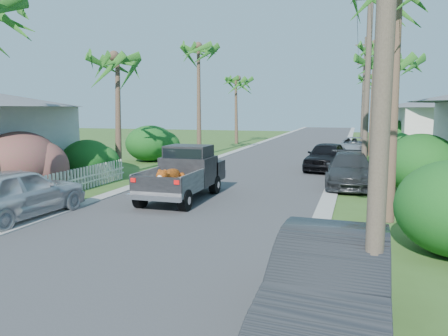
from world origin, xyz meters
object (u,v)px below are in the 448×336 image
(parked_car_rm, at_px, (350,170))
(palm_r_d, at_px, (373,77))
(parked_car_rf, at_px, (326,156))
(palm_l_d, at_px, (236,79))
(utility_pole_b, at_px, (367,85))
(pickup_truck, at_px, (186,172))
(parked_car_ln, at_px, (16,194))
(parked_car_rd, at_px, (354,146))
(utility_pole_a, at_px, (385,26))
(palm_l_c, at_px, (198,47))
(palm_l_b, at_px, (116,57))
(parked_car_rn, at_px, (331,285))
(palm_r_b, at_px, (389,58))
(utility_pole_d, at_px, (363,99))
(palm_r_c, at_px, (375,45))
(utility_pole_c, at_px, (364,95))

(parked_car_rm, xyz_separation_m, palm_r_d, (1.50, 27.95, 6.00))
(parked_car_rf, bearing_deg, palm_l_d, 128.32)
(palm_l_d, bearing_deg, parked_car_rm, -62.35)
(parked_car_rm, height_order, utility_pole_b, utility_pole_b)
(palm_r_d, xyz_separation_m, utility_pole_b, (-0.90, -27.00, -2.14))
(pickup_truck, height_order, parked_car_ln, pickup_truck)
(parked_car_rd, distance_m, palm_r_d, 14.97)
(parked_car_rm, xyz_separation_m, parked_car_rf, (-1.40, 4.95, 0.06))
(palm_r_d, xyz_separation_m, utility_pole_a, (-0.90, -42.00, -2.14))
(palm_l_c, bearing_deg, parked_car_rf, -27.52)
(parked_car_rd, distance_m, palm_l_b, 19.41)
(parked_car_rm, distance_m, parked_car_ln, 13.71)
(pickup_truck, xyz_separation_m, utility_pole_a, (6.75, -9.46, 3.59))
(pickup_truck, relative_size, parked_car_rn, 1.06)
(parked_car_rn, xyz_separation_m, utility_pole_b, (0.60, 14.72, 3.80))
(palm_r_d, bearing_deg, palm_r_b, -89.77)
(parked_car_rd, relative_size, palm_r_d, 0.59)
(parked_car_ln, bearing_deg, parked_car_rn, 159.76)
(utility_pole_b, xyz_separation_m, utility_pole_d, (0.00, 30.00, 0.00))
(parked_car_rn, relative_size, parked_car_rf, 1.03)
(palm_r_c, bearing_deg, parked_car_rd, 161.38)
(parked_car_rm, bearing_deg, palm_l_c, 136.08)
(pickup_truck, height_order, parked_car_rn, pickup_truck)
(pickup_truck, bearing_deg, parked_car_rd, 72.02)
(palm_l_b, xyz_separation_m, utility_pole_c, (12.40, 16.00, -1.55))
(palm_l_c, relative_size, palm_l_d, 1.19)
(palm_l_d, bearing_deg, palm_r_b, -55.41)
(palm_r_d, bearing_deg, palm_l_d, -155.22)
(utility_pole_d, bearing_deg, parked_car_rm, -91.11)
(palm_l_c, xyz_separation_m, palm_r_c, (12.20, 4.00, 0.20))
(pickup_truck, xyz_separation_m, parked_car_rf, (4.75, 9.53, -0.21))
(parked_car_rf, height_order, palm_l_d, palm_l_d)
(parked_car_rf, bearing_deg, utility_pole_a, -76.39)
(palm_l_d, xyz_separation_m, palm_r_c, (12.70, -8.00, 1.67))
(utility_pole_b, height_order, utility_pole_d, same)
(parked_car_rd, bearing_deg, parked_car_rf, -93.84)
(palm_l_b, bearing_deg, parked_car_rm, 0.23)
(parked_car_rm, height_order, parked_car_ln, parked_car_ln)
(parked_car_rf, relative_size, utility_pole_d, 0.52)
(parked_car_rd, height_order, palm_l_d, palm_l_d)
(parked_car_rn, relative_size, utility_pole_a, 0.54)
(parked_car_rd, height_order, utility_pole_c, utility_pole_c)
(palm_l_d, distance_m, palm_r_b, 23.08)
(parked_car_ln, distance_m, utility_pole_a, 12.18)
(palm_r_d, bearing_deg, utility_pole_c, -94.29)
(pickup_truck, bearing_deg, palm_l_d, 101.41)
(palm_l_c, xyz_separation_m, palm_l_d, (-0.50, 12.00, -1.47))
(palm_l_d, xyz_separation_m, utility_pole_a, (12.10, -36.00, -1.84))
(parked_car_rn, relative_size, palm_r_c, 0.51)
(palm_l_b, height_order, palm_r_b, palm_l_b)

